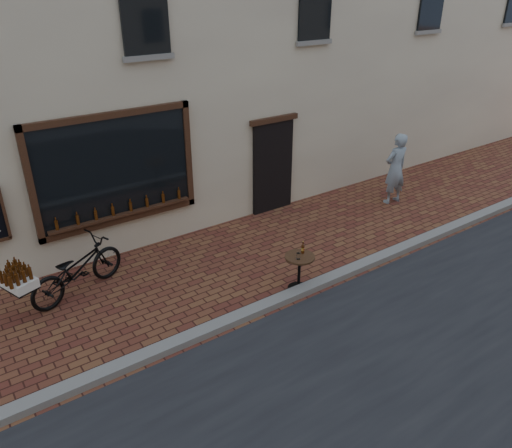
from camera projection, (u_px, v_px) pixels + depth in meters
ground at (302, 302)px, 8.88m from camera, size 90.00×90.00×0.00m
kerb at (295, 293)px, 9.00m from camera, size 90.00×0.25×0.12m
cargo_bicycle at (75, 269)px, 8.89m from camera, size 2.27×1.32×1.07m
bistro_table at (300, 266)px, 9.02m from camera, size 0.55×0.55×0.94m
pedestrian at (395, 169)px, 12.39m from camera, size 0.68×0.47×1.80m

